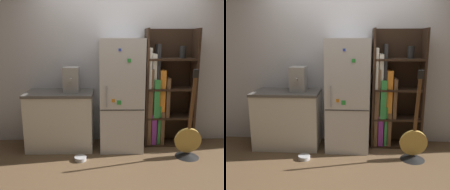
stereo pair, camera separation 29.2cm
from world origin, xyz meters
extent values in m
plane|color=brown|center=(0.00, 0.00, 0.00)|extent=(16.00, 16.00, 0.00)
cube|color=silver|center=(0.00, 0.47, 1.30)|extent=(8.00, 0.05, 2.60)
cube|color=silver|center=(0.00, 0.16, 0.83)|extent=(0.63, 0.58, 1.65)
cube|color=#333333|center=(0.00, -0.13, 0.67)|extent=(0.62, 0.01, 0.01)
cube|color=#B2B2B7|center=(-0.22, -0.14, 0.87)|extent=(0.02, 0.02, 0.30)
cube|color=green|center=(0.09, -0.13, 1.36)|extent=(0.05, 0.02, 0.05)
cube|color=orange|center=(-0.13, -0.13, 0.81)|extent=(0.05, 0.02, 0.05)
cube|color=blue|center=(-0.04, -0.13, 1.50)|extent=(0.04, 0.02, 0.04)
cube|color=green|center=(-0.05, -0.13, 0.78)|extent=(0.06, 0.01, 0.06)
cube|color=black|center=(0.38, 0.28, 0.90)|extent=(0.03, 0.35, 1.80)
cube|color=black|center=(1.11, 0.28, 0.90)|extent=(0.03, 0.35, 1.80)
cube|color=black|center=(0.75, 0.43, 0.90)|extent=(0.76, 0.03, 1.80)
cube|color=black|center=(0.75, 0.28, 0.01)|extent=(0.70, 0.32, 0.03)
cube|color=black|center=(0.75, 0.28, 0.45)|extent=(0.70, 0.32, 0.03)
cube|color=black|center=(0.75, 0.28, 0.90)|extent=(0.70, 0.32, 0.03)
cube|color=black|center=(0.75, 0.28, 1.35)|extent=(0.70, 0.32, 0.03)
cube|color=brown|center=(0.43, 0.27, 0.36)|extent=(0.06, 0.29, 0.67)
cube|color=purple|center=(0.51, 0.28, 0.27)|extent=(0.07, 0.29, 0.48)
cube|color=#338C3F|center=(0.59, 0.29, 0.34)|extent=(0.05, 0.27, 0.61)
cube|color=brown|center=(0.64, 0.29, 0.29)|extent=(0.06, 0.30, 0.52)
cube|color=brown|center=(0.44, 0.28, 0.84)|extent=(0.07, 0.29, 0.74)
cube|color=#338C3F|center=(0.54, 0.28, 0.76)|extent=(0.09, 0.30, 0.59)
cube|color=orange|center=(0.63, 0.28, 0.83)|extent=(0.08, 0.25, 0.72)
cube|color=brown|center=(0.71, 0.28, 0.77)|extent=(0.05, 0.29, 0.61)
cube|color=silver|center=(0.43, 0.28, 1.22)|extent=(0.04, 0.29, 0.60)
cube|color=silver|center=(0.49, 0.28, 1.17)|extent=(0.06, 0.23, 0.52)
cube|color=#262628|center=(0.56, 0.29, 1.24)|extent=(0.04, 0.22, 0.66)
cylinder|color=black|center=(0.92, 0.28, 1.45)|extent=(0.10, 0.10, 0.18)
cube|color=silver|center=(-0.92, 0.17, 0.42)|extent=(0.98, 0.56, 0.83)
cube|color=#5B5651|center=(-0.92, 0.17, 0.85)|extent=(1.00, 0.58, 0.04)
cube|color=#A5A39E|center=(-0.74, 0.20, 1.06)|extent=(0.22, 0.29, 0.37)
cylinder|color=#A5A39E|center=(-0.74, 0.03, 1.08)|extent=(0.04, 0.06, 0.04)
cone|color=black|center=(0.92, -0.21, 0.03)|extent=(0.34, 0.34, 0.06)
cylinder|color=gold|center=(0.92, -0.21, 0.25)|extent=(0.37, 0.10, 0.38)
cube|color=brown|center=(0.92, -0.29, 0.80)|extent=(0.04, 0.12, 0.72)
cube|color=black|center=(0.92, -0.35, 1.21)|extent=(0.07, 0.04, 0.11)
cylinder|color=#B7B7BC|center=(-0.59, -0.30, 0.03)|extent=(0.17, 0.17, 0.05)
torus|color=#B7B7BC|center=(-0.59, -0.30, 0.05)|extent=(0.17, 0.17, 0.01)
camera|label=1|loc=(-0.21, -3.48, 1.62)|focal=40.00mm
camera|label=2|loc=(0.09, -3.48, 1.62)|focal=40.00mm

